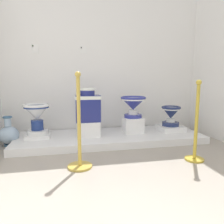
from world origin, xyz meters
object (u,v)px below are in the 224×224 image
at_px(info_placard_second, 83,50).
at_px(stanchion_post_near_left, 79,141).
at_px(antique_toilet_tall_cobalt, 37,115).
at_px(antique_toilet_central_ornate, 133,104).
at_px(info_placard_first, 35,49).
at_px(antique_toilet_pale_glazed, 171,114).
at_px(stanchion_post_near_right, 196,135).
at_px(plinth_block_pale_glazed, 170,128).
at_px(plinth_block_squat_floral, 88,129).
at_px(antique_toilet_squat_floral, 88,105).
at_px(plinth_block_central_ornate, 133,125).
at_px(plinth_block_tall_cobalt, 38,136).
at_px(decorative_vase_corner, 9,134).

relative_size(info_placard_second, stanchion_post_near_left, 0.11).
bearing_deg(antique_toilet_tall_cobalt, antique_toilet_central_ornate, 1.42).
bearing_deg(info_placard_second, antique_toilet_central_ornate, -31.05).
bearing_deg(info_placard_first, antique_toilet_pale_glazed, -12.03).
relative_size(info_placard_first, stanchion_post_near_right, 0.15).
bearing_deg(info_placard_second, plinth_block_pale_glazed, -18.27).
relative_size(plinth_block_squat_floral, stanchion_post_near_left, 0.33).
relative_size(antique_toilet_squat_floral, stanchion_post_near_left, 0.48).
bearing_deg(info_placard_second, antique_toilet_pale_glazed, -18.27).
xyz_separation_m(antique_toilet_central_ornate, info_placard_second, (-0.75, 0.45, 0.88)).
xyz_separation_m(antique_toilet_tall_cobalt, antique_toilet_squat_floral, (0.74, -0.05, 0.13)).
distance_m(antique_toilet_squat_floral, info_placard_second, 1.02).
xyz_separation_m(plinth_block_central_ornate, stanchion_post_near_right, (0.44, -1.06, 0.09)).
bearing_deg(plinth_block_pale_glazed, stanchion_post_near_left, -147.98).
height_order(plinth_block_tall_cobalt, decorative_vase_corner, decorative_vase_corner).
xyz_separation_m(stanchion_post_near_left, stanchion_post_near_right, (1.36, -0.06, 0.02)).
distance_m(plinth_block_tall_cobalt, plinth_block_squat_floral, 0.75).
height_order(antique_toilet_central_ornate, antique_toilet_pale_glazed, antique_toilet_central_ornate).
distance_m(plinth_block_tall_cobalt, plinth_block_pale_glazed, 2.14).
bearing_deg(plinth_block_tall_cobalt, antique_toilet_pale_glazed, 0.60).
height_order(plinth_block_central_ornate, antique_toilet_central_ornate, antique_toilet_central_ornate).
relative_size(decorative_vase_corner, stanchion_post_near_right, 0.45).
relative_size(info_placard_first, info_placard_second, 1.19).
bearing_deg(antique_toilet_pale_glazed, info_placard_first, 167.97).
bearing_deg(plinth_block_tall_cobalt, info_placard_first, 94.75).
relative_size(antique_toilet_central_ornate, info_placard_second, 3.44).
distance_m(plinth_block_squat_floral, decorative_vase_corner, 1.16).
bearing_deg(stanchion_post_near_left, decorative_vase_corner, 133.91).
distance_m(plinth_block_pale_glazed, info_placard_first, 2.58).
bearing_deg(info_placard_second, decorative_vase_corner, -158.79).
xyz_separation_m(antique_toilet_pale_glazed, decorative_vase_corner, (-2.55, 0.02, -0.22)).
bearing_deg(decorative_vase_corner, plinth_block_central_ornate, -0.21).
bearing_deg(plinth_block_pale_glazed, antique_toilet_squat_floral, -177.09).
relative_size(plinth_block_squat_floral, antique_toilet_pale_glazed, 1.04).
distance_m(plinth_block_squat_floral, plinth_block_central_ornate, 0.74).
bearing_deg(plinth_block_central_ornate, info_placard_second, 148.95).
relative_size(antique_toilet_central_ornate, decorative_vase_corner, 0.93).
bearing_deg(antique_toilet_squat_floral, plinth_block_central_ornate, 6.58).
bearing_deg(antique_toilet_squat_floral, antique_toilet_pale_glazed, 2.91).
bearing_deg(plinth_block_squat_floral, antique_toilet_tall_cobalt, 176.25).
xyz_separation_m(plinth_block_squat_floral, decorative_vase_corner, (-1.15, 0.09, -0.05)).
bearing_deg(info_placard_first, info_placard_second, -0.00).
bearing_deg(stanchion_post_near_left, plinth_block_pale_glazed, 32.02).
xyz_separation_m(antique_toilet_squat_floral, antique_toilet_central_ornate, (0.74, 0.09, -0.01)).
xyz_separation_m(plinth_block_squat_floral, plinth_block_pale_glazed, (1.40, 0.07, -0.07)).
height_order(plinth_block_tall_cobalt, stanchion_post_near_right, stanchion_post_near_right).
xyz_separation_m(plinth_block_squat_floral, antique_toilet_pale_glazed, (1.40, 0.07, 0.17)).
bearing_deg(plinth_block_pale_glazed, plinth_block_central_ornate, 178.77).
bearing_deg(stanchion_post_near_left, antique_toilet_central_ornate, 47.44).
height_order(antique_toilet_central_ornate, info_placard_first, info_placard_first).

